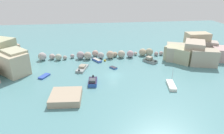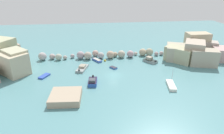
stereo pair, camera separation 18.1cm
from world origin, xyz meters
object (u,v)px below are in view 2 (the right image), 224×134
Objects in this scene: channel_buoy at (105,60)px; moored_boat_5 at (150,60)px; moored_boat_2 at (44,76)px; moored_boat_3 at (93,82)px; moored_boat_4 at (171,85)px; moored_boat_0 at (97,60)px; stone_dock at (66,97)px; moored_boat_1 at (82,68)px; moored_boat_6 at (113,68)px.

moored_boat_5 is (14.80, -2.45, 0.28)m from channel_buoy.
moored_boat_2 is 14.61m from moored_boat_3.
moored_boat_5 is (19.42, 13.26, -0.03)m from moored_boat_3.
channel_buoy is 24.77m from moored_boat_4.
channel_buoy is 0.16× the size of moored_boat_0.
stone_dock is at bearing 128.81° from moored_boat_0.
channel_buoy is 0.12× the size of moored_boat_4.
moored_boat_0 reaches higher than moored_boat_2.
moored_boat_2 is at bearing 128.52° from moored_boat_1.
moored_boat_6 is (4.72, -6.71, -0.13)m from moored_boat_0.
moored_boat_4 is at bearing -77.30° from moored_boat_2.
stone_dock is 9.36m from moored_boat_3.
moored_boat_6 is (12.91, 16.49, -0.58)m from stone_dock.
moored_boat_2 is at bearing -108.21° from moored_boat_3.
moored_boat_3 is (2.84, -9.85, 0.19)m from moored_boat_1.
moored_boat_1 reaches higher than moored_boat_6.
moored_boat_3 is at bearing 106.11° from moored_boat_6.
moored_boat_1 is 1.23× the size of moored_boat_5.
channel_buoy is 0.13× the size of moored_boat_5.
channel_buoy is at bearing 48.35° from moored_boat_4.
moored_boat_1 is at bearing 111.27° from moored_boat_0.
moored_boat_1 is (3.39, 16.83, -0.34)m from stone_dock.
channel_buoy is at bearing 44.84° from moored_boat_5.
moored_boat_3 is at bearing 89.52° from moored_boat_4.
moored_boat_1 is 22.53m from moored_boat_5.
moored_boat_2 reaches higher than moored_boat_6.
stone_dock is 1.20× the size of moored_boat_4.
moored_boat_1 is 26.47m from moored_boat_4.
channel_buoy is at bearing -32.26° from moored_boat_2.
moored_boat_2 is at bearing 66.95° from moored_boat_5.
stone_dock is 24.61m from moored_boat_0.
stone_dock is at bearing -173.60° from moored_boat_1.
moored_boat_6 is at bearing 70.63° from moored_boat_5.
moored_boat_2 is (-15.33, -10.36, -0.12)m from moored_boat_0.
moored_boat_5 is (25.66, 20.24, -0.18)m from stone_dock.
stone_dock is 1.09× the size of moored_boat_1.
moored_boat_3 reaches higher than channel_buoy.
stone_dock is at bearing 103.12° from moored_boat_6.
moored_boat_1 is at bearing 49.13° from moored_boat_6.
moored_boat_6 is at bearing -71.71° from channel_buoy.
moored_boat_3 is 0.80× the size of moored_boat_4.
moored_boat_1 is (-4.79, -6.37, 0.11)m from moored_boat_0.
moored_boat_5 is 13.29m from moored_boat_6.
stone_dock is 14.71m from moored_boat_2.
channel_buoy reaches higher than moored_boat_6.
moored_boat_0 is 0.81× the size of moored_boat_5.
moored_boat_5 reaches higher than moored_boat_3.
moored_boat_3 is 23.52m from moored_boat_5.
moored_boat_1 is at bearing 62.95° from moored_boat_5.
moored_boat_1 is (-7.47, -5.86, 0.12)m from channel_buoy.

